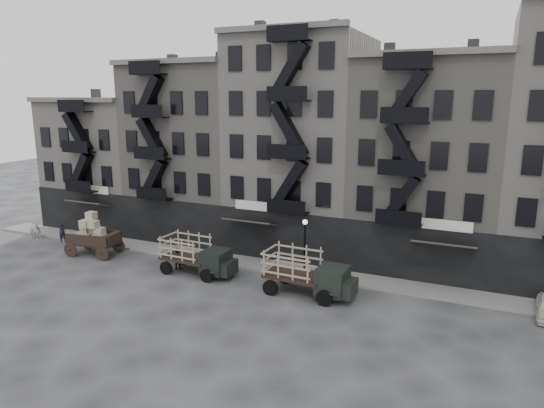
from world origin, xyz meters
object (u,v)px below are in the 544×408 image
at_px(stake_truck_west, 196,253).
at_px(pedestrian_west, 63,233).
at_px(stake_truck_east, 307,270).
at_px(pedestrian_mid, 177,258).
at_px(wagon, 92,231).
at_px(horse, 34,231).

xyz_separation_m(stake_truck_west, pedestrian_west, (-14.85, 1.72, -0.74)).
bearing_deg(stake_truck_west, stake_truck_east, 0.27).
bearing_deg(pedestrian_mid, wagon, -11.99).
bearing_deg(wagon, pedestrian_west, 156.84).
xyz_separation_m(horse, wagon, (8.00, -1.09, 1.21)).
bearing_deg(pedestrian_west, stake_truck_west, -59.11).
xyz_separation_m(wagon, stake_truck_west, (9.98, -0.30, -0.40)).
distance_m(pedestrian_west, pedestrian_mid, 13.02).
relative_size(stake_truck_west, stake_truck_east, 0.94).
bearing_deg(horse, pedestrian_mid, -82.63).
height_order(stake_truck_west, stake_truck_east, stake_truck_east).
distance_m(stake_truck_east, pedestrian_mid, 10.45).
xyz_separation_m(stake_truck_west, pedestrian_mid, (-1.90, 0.35, -0.81)).
height_order(pedestrian_west, pedestrian_mid, pedestrian_west).
bearing_deg(pedestrian_mid, stake_truck_east, 164.15).
bearing_deg(stake_truck_east, stake_truck_west, -179.70).
relative_size(horse, wagon, 0.42).
bearing_deg(stake_truck_west, wagon, -179.54).
relative_size(pedestrian_west, pedestrian_mid, 1.09).
bearing_deg(pedestrian_west, stake_truck_east, -57.41).
distance_m(wagon, stake_truck_west, 9.99).
distance_m(horse, pedestrian_west, 3.14).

